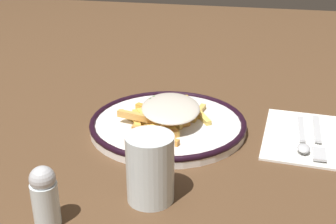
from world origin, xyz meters
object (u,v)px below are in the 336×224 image
at_px(plate, 168,124).
at_px(water_glass, 150,168).
at_px(fork, 318,137).
at_px(fries_heap, 167,112).
at_px(salt_shaker, 45,196).
at_px(spoon, 303,140).
at_px(napkin, 301,135).

height_order(plate, water_glass, water_glass).
relative_size(plate, fork, 1.71).
distance_m(fries_heap, fork, 0.28).
bearing_deg(plate, salt_shaker, 73.64).
bearing_deg(fork, water_glass, 43.53).
height_order(fries_heap, spoon, fries_heap).
xyz_separation_m(fork, salt_shaker, (0.37, 0.32, 0.03)).
relative_size(plate, napkin, 1.39).
bearing_deg(napkin, spoon, 89.87).
bearing_deg(fork, plate, 2.15).
bearing_deg(fries_heap, napkin, -174.31).
bearing_deg(salt_shaker, water_glass, -144.08).
xyz_separation_m(fries_heap, water_glass, (-0.03, 0.23, 0.01)).
bearing_deg(plate, water_glass, 96.73).
xyz_separation_m(spoon, salt_shaker, (0.34, 0.30, 0.03)).
distance_m(plate, fries_heap, 0.02).
height_order(plate, salt_shaker, salt_shaker).
xyz_separation_m(fork, water_glass, (0.25, 0.24, 0.04)).
height_order(plate, spoon, plate).
bearing_deg(water_glass, fork, -136.47).
distance_m(napkin, fork, 0.03).
bearing_deg(spoon, napkin, -90.13).
relative_size(water_glass, salt_shaker, 1.17).
xyz_separation_m(napkin, fork, (-0.03, 0.01, 0.01)).
distance_m(water_glass, salt_shaker, 0.15).
bearing_deg(napkin, fork, 156.16).
bearing_deg(plate, napkin, -174.83).
bearing_deg(napkin, salt_shaker, 44.53).
xyz_separation_m(plate, salt_shaker, (0.09, 0.31, 0.03)).
bearing_deg(spoon, fries_heap, -2.22).
bearing_deg(water_glass, plate, -83.27).
xyz_separation_m(plate, spoon, (-0.25, 0.01, 0.00)).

